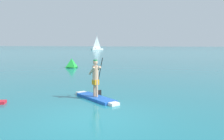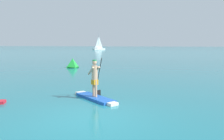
% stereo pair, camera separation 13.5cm
% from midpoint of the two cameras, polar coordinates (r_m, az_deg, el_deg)
% --- Properties ---
extents(ground, '(440.00, 440.00, 0.00)m').
position_cam_midpoint_polar(ground, '(7.82, -5.60, -11.70)').
color(ground, '#1E727F').
extents(paddleboarder_mid_center, '(2.58, 2.07, 1.84)m').
position_cam_midpoint_polar(paddleboarder_mid_center, '(10.36, -4.35, -5.03)').
color(paddleboarder_mid_center, blue).
rests_on(paddleboarder_mid_center, ground).
extents(race_marker_buoy, '(1.46, 1.46, 0.95)m').
position_cam_midpoint_polar(race_marker_buoy, '(24.32, -9.97, 1.53)').
color(race_marker_buoy, green).
rests_on(race_marker_buoy, ground).
extents(sailboat_left_horizon, '(4.32, 5.25, 6.95)m').
position_cam_midpoint_polar(sailboat_left_horizon, '(97.41, -3.74, 5.42)').
color(sailboat_left_horizon, white).
rests_on(sailboat_left_horizon, ground).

